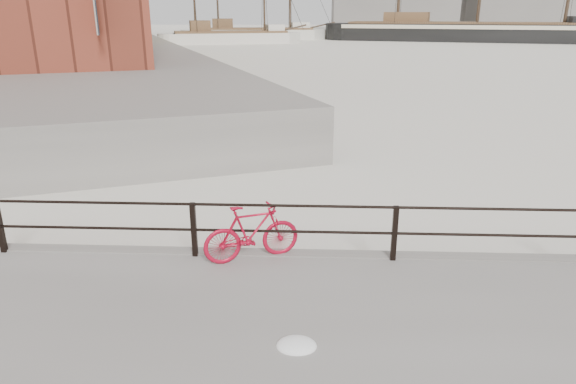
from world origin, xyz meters
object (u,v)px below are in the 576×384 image
(schooner_mid, at_px, (255,40))
(schooner_left, at_px, (231,44))
(bicycle, at_px, (252,232))
(workboat_far, at_px, (29,63))
(barque_black, at_px, (475,41))

(schooner_mid, bearing_deg, schooner_left, -109.17)
(bicycle, height_order, workboat_far, workboat_far)
(bicycle, xyz_separation_m, schooner_mid, (-8.94, 84.14, -0.86))
(bicycle, bearing_deg, barque_black, 48.52)
(barque_black, distance_m, schooner_mid, 36.66)
(bicycle, height_order, schooner_left, schooner_left)
(barque_black, xyz_separation_m, schooner_mid, (-36.43, 4.10, 0.00))
(schooner_left, relative_size, workboat_far, 2.01)
(barque_black, height_order, schooner_left, barque_black)
(bicycle, relative_size, barque_black, 0.03)
(bicycle, bearing_deg, schooner_left, 76.32)
(schooner_left, xyz_separation_m, workboat_far, (-14.38, -31.93, 0.00))
(barque_black, bearing_deg, schooner_left, -152.73)
(bicycle, height_order, schooner_mid, schooner_mid)
(barque_black, relative_size, schooner_left, 2.45)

